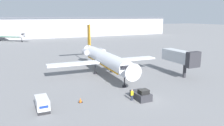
# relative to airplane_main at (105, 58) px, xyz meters

# --- Properties ---
(ground_plane) EXTENTS (600.00, 600.00, 0.00)m
(ground_plane) POSITION_rel_airplane_main_xyz_m (-0.61, -18.35, -3.81)
(ground_plane) COLOR slate
(terminal_building) EXTENTS (180.00, 16.80, 13.13)m
(terminal_building) POSITION_rel_airplane_main_xyz_m (-0.61, 101.65, 2.79)
(terminal_building) COLOR #B2B2B7
(terminal_building) RESTS_ON ground
(airplane_main) EXTENTS (26.70, 28.25, 11.41)m
(airplane_main) POSITION_rel_airplane_main_xyz_m (0.00, 0.00, 0.00)
(airplane_main) COLOR silver
(airplane_main) RESTS_ON ground
(pushback_tug) EXTENTS (2.23, 3.72, 1.88)m
(pushback_tug) POSITION_rel_airplane_main_xyz_m (-0.92, -17.39, -3.11)
(pushback_tug) COLOR #2D2D33
(pushback_tug) RESTS_ON ground
(luggage_cart) EXTENTS (1.76, 3.70, 1.91)m
(luggage_cart) POSITION_rel_airplane_main_xyz_m (-16.39, -15.03, -2.85)
(luggage_cart) COLOR #232326
(luggage_cart) RESTS_ON ground
(worker_near_tug) EXTENTS (0.40, 0.26, 1.85)m
(worker_near_tug) POSITION_rel_airplane_main_xyz_m (-2.58, -17.30, -2.83)
(worker_near_tug) COLOR #232838
(worker_near_tug) RESTS_ON ground
(traffic_cone_left) EXTENTS (0.64, 0.64, 0.72)m
(traffic_cone_left) POSITION_rel_airplane_main_xyz_m (-10.47, -14.57, -3.47)
(traffic_cone_left) COLOR black
(traffic_cone_left) RESTS_ON ground
(jet_bridge) EXTENTS (3.20, 9.56, 6.19)m
(jet_bridge) POSITION_rel_airplane_main_xyz_m (14.98, -8.79, 0.63)
(jet_bridge) COLOR #2D2D33
(jet_bridge) RESTS_ON ground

